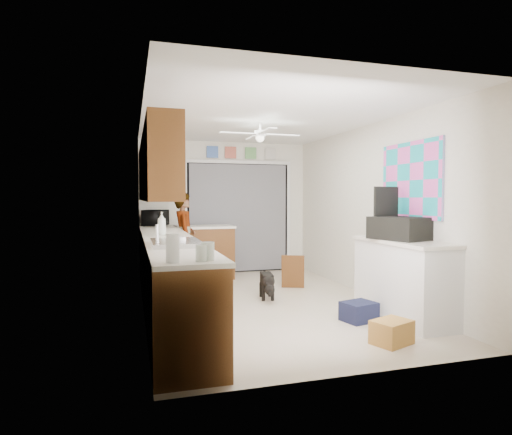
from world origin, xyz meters
TOP-DOWN VIEW (x-y plane):
  - floor at (0.00, 0.00)m, footprint 5.00×5.00m
  - ceiling at (0.00, 0.00)m, footprint 5.00×5.00m
  - wall_back at (0.00, 2.50)m, footprint 3.20×0.00m
  - wall_front at (0.00, -2.50)m, footprint 3.20×0.00m
  - wall_left at (-1.60, 0.00)m, footprint 0.00×5.00m
  - wall_right at (1.60, 0.00)m, footprint 0.00×5.00m
  - left_base_cabinets at (-1.30, 0.00)m, footprint 0.60×4.80m
  - left_countertop at (-1.29, 0.00)m, footprint 0.62×4.80m
  - upper_cabinets at (-1.44, 0.20)m, footprint 0.32×4.00m
  - sink_basin at (-1.29, -1.00)m, footprint 0.50×0.76m
  - faucet at (-1.48, -1.00)m, footprint 0.03×0.03m
  - peninsula_base at (-0.50, 2.00)m, footprint 1.00×0.60m
  - peninsula_top at (-0.50, 2.00)m, footprint 1.04×0.64m
  - back_opening_recess at (0.25, 2.47)m, footprint 2.00×0.06m
  - curtain_panel at (0.25, 2.43)m, footprint 1.90×0.03m
  - door_trim_left at (-0.77, 2.44)m, footprint 0.06×0.04m
  - door_trim_right at (1.27, 2.44)m, footprint 0.06×0.04m
  - door_trim_head at (0.25, 2.44)m, footprint 2.10×0.04m
  - header_frame_1 at (-0.25, 2.47)m, footprint 0.22×0.02m
  - header_frame_2 at (0.10, 2.47)m, footprint 0.22×0.02m
  - header_frame_3 at (0.50, 2.47)m, footprint 0.22×0.02m
  - header_frame_4 at (0.90, 2.47)m, footprint 0.22×0.02m
  - route66_sign at (-0.95, 2.47)m, footprint 0.22×0.02m
  - right_counter_base at (1.35, -1.20)m, footprint 0.50×1.40m
  - right_counter_top at (1.34, -1.20)m, footprint 0.54×1.44m
  - abstract_painting at (1.58, -1.00)m, footprint 0.03×1.15m
  - ceiling_fan at (0.00, 0.20)m, footprint 1.14×1.14m
  - microwave at (-1.32, 2.25)m, footprint 0.51×0.60m
  - soap_bottle at (-1.35, 0.27)m, footprint 0.14×0.14m
  - cup at (-1.24, -1.05)m, footprint 0.15×0.15m
  - jar_a at (-1.16, -2.20)m, footprint 0.13×0.13m
  - jar_b at (-1.22, -2.25)m, footprint 0.10×0.10m
  - paper_towel_roll at (-1.44, -2.25)m, footprint 0.13×0.13m
  - suitcase at (1.32, -1.16)m, footprint 0.63×0.73m
  - suitcase_rim at (1.32, -1.16)m, footprint 0.59×0.68m
  - suitcase_lid at (1.32, -0.87)m, footprint 0.41×0.15m
  - cardboard_box at (0.70, -1.94)m, footprint 0.45×0.39m
  - navy_crate at (0.79, -1.16)m, footprint 0.43×0.38m
  - cabinet_door_panel at (0.70, 0.73)m, footprint 0.39×0.26m
  - man at (-0.90, 1.55)m, footprint 0.40×0.58m
  - dog at (0.10, 0.20)m, footprint 0.31×0.55m

SIDE VIEW (x-z plane):
  - floor at x=0.00m, z-range 0.00..0.00m
  - navy_crate at x=0.79m, z-range 0.00..0.22m
  - cardboard_box at x=0.70m, z-range 0.00..0.23m
  - dog at x=0.10m, z-range 0.00..0.41m
  - cabinet_door_panel at x=0.70m, z-range 0.00..0.54m
  - left_base_cabinets at x=-1.30m, z-range 0.00..0.90m
  - peninsula_base at x=-0.50m, z-range 0.00..0.90m
  - right_counter_base at x=1.35m, z-range 0.00..0.90m
  - man at x=-0.90m, z-range 0.00..1.53m
  - left_countertop at x=-1.29m, z-range 0.90..0.94m
  - peninsula_top at x=-0.50m, z-range 0.90..0.94m
  - right_counter_top at x=1.34m, z-range 0.90..0.94m
  - sink_basin at x=-1.29m, z-range 0.92..0.98m
  - suitcase_rim at x=1.32m, z-range 0.95..0.97m
  - cup at x=-1.24m, z-range 0.94..1.03m
  - jar_b at x=-1.22m, z-range 0.94..1.07m
  - jar_a at x=-1.16m, z-range 0.94..1.09m
  - faucet at x=-1.48m, z-range 0.94..1.16m
  - back_opening_recess at x=0.25m, z-range 0.00..2.10m
  - door_trim_left at x=-0.77m, z-range 0.00..2.10m
  - door_trim_right at x=1.27m, z-range 0.00..2.10m
  - curtain_panel at x=0.25m, z-range 0.03..2.08m
  - paper_towel_roll at x=-1.44m, z-range 0.94..1.16m
  - suitcase at x=1.32m, z-range 0.94..1.21m
  - microwave at x=-1.32m, z-range 0.94..1.22m
  - soap_bottle at x=-1.35m, z-range 0.94..1.25m
  - wall_back at x=0.00m, z-range -0.35..2.85m
  - wall_front at x=0.00m, z-range -0.35..2.85m
  - wall_left at x=-1.60m, z-range -1.25..3.75m
  - wall_right at x=1.60m, z-range -1.25..3.75m
  - suitcase_lid at x=1.32m, z-range 1.07..1.57m
  - abstract_painting at x=1.58m, z-range 1.17..2.12m
  - upper_cabinets at x=-1.44m, z-range 1.40..2.20m
  - door_trim_head at x=0.25m, z-range 2.09..2.15m
  - header_frame_1 at x=-0.25m, z-range 2.19..2.41m
  - header_frame_2 at x=0.10m, z-range 2.19..2.41m
  - header_frame_3 at x=0.50m, z-range 2.19..2.41m
  - header_frame_4 at x=0.90m, z-range 2.19..2.41m
  - route66_sign at x=-0.95m, z-range 2.17..2.43m
  - ceiling_fan at x=0.00m, z-range 2.20..2.44m
  - ceiling at x=0.00m, z-range 2.50..2.50m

